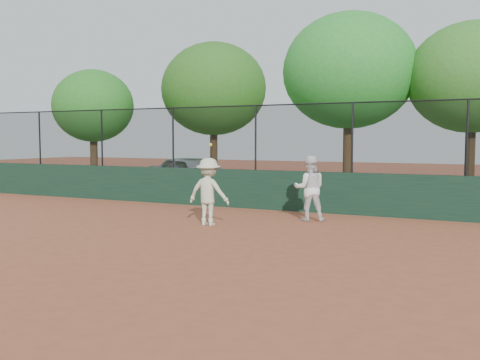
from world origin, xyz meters
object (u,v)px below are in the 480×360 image
at_px(parked_car, 194,175).
at_px(tree_1, 214,89).
at_px(player_main, 209,192).
at_px(tree_0, 93,106).
at_px(tree_2, 349,71).
at_px(tree_3, 472,78).
at_px(player_second, 310,188).

bearing_deg(parked_car, tree_1, 42.37).
relative_size(player_main, tree_0, 0.38).
distance_m(tree_0, tree_2, 11.93).
xyz_separation_m(player_main, tree_3, (5.58, 9.16, 3.48)).
relative_size(tree_2, tree_3, 1.10).
height_order(parked_car, tree_3, tree_3).
xyz_separation_m(parked_car, player_main, (3.95, -5.96, 0.07)).
xyz_separation_m(tree_1, tree_2, (6.90, -1.89, 0.25)).
bearing_deg(player_second, tree_3, -137.52).
bearing_deg(tree_2, tree_3, 5.48).
bearing_deg(tree_3, player_main, -121.35).
xyz_separation_m(player_second, player_main, (-2.03, -1.83, -0.02)).
bearing_deg(player_second, player_main, 20.49).
height_order(parked_car, player_main, player_main).
bearing_deg(player_main, parked_car, 123.53).
distance_m(tree_2, tree_3, 4.36).
bearing_deg(player_second, tree_2, -105.32).
height_order(player_second, tree_1, tree_1).
bearing_deg(parked_car, tree_2, -39.35).
height_order(player_main, tree_3, tree_3).
xyz_separation_m(player_main, tree_0, (-10.60, 7.99, 2.83)).
bearing_deg(tree_1, parked_car, -70.11).
relative_size(tree_0, tree_1, 0.81).
bearing_deg(tree_2, player_second, -83.67).
height_order(tree_1, tree_3, tree_1).
relative_size(parked_car, tree_0, 0.84).
xyz_separation_m(tree_0, tree_2, (11.86, 0.76, 1.06)).
bearing_deg(player_second, tree_0, -47.63).
xyz_separation_m(parked_car, tree_2, (5.21, 2.79, 3.97)).
relative_size(parked_car, player_main, 2.19).
height_order(player_main, tree_1, tree_1).
bearing_deg(parked_car, player_second, -102.13).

